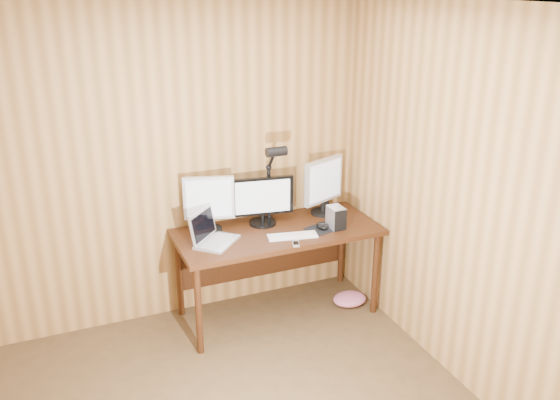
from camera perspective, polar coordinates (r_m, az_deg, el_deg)
room_shell at (r=2.78m, az=-5.17°, el=-8.86°), size 4.00×4.00×4.00m
desk at (r=4.77m, az=-0.57°, el=-3.92°), size 1.60×0.70×0.75m
monitor_center at (r=4.70m, az=-1.71°, el=-0.04°), size 0.50×0.22×0.39m
monitor_left at (r=4.60m, az=-6.85°, el=-0.19°), size 0.39×0.19×0.44m
monitor_right at (r=4.91m, az=4.22°, el=1.51°), size 0.41×0.20×0.48m
laptop at (r=4.46m, az=-6.65°, el=-3.36°), size 0.42×0.42×0.24m
keyboard at (r=4.54m, az=1.21°, el=-3.46°), size 0.40×0.19×0.02m
mousepad at (r=4.69m, az=4.06°, el=-2.77°), size 0.27×0.24×0.00m
mouse at (r=4.69m, az=4.07°, el=-2.51°), size 0.09×0.13×0.04m
hard_drive at (r=4.70m, az=5.42°, el=-1.68°), size 0.11×0.16×0.17m
phone at (r=4.42m, az=1.55°, el=-4.22°), size 0.08×0.11×0.01m
speaker at (r=5.02m, az=4.45°, el=-0.47°), size 0.05×0.05×0.12m
desk_lamp at (r=4.64m, az=-0.69°, el=2.69°), size 0.16×0.23×0.70m
fabric_pile at (r=5.14m, az=6.72°, el=-9.44°), size 0.32×0.27×0.09m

